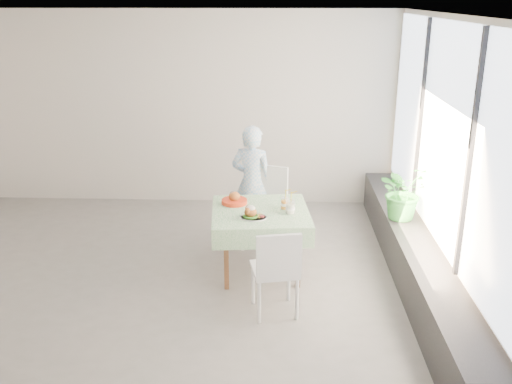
{
  "coord_description": "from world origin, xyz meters",
  "views": [
    {
      "loc": [
        1.32,
        -5.65,
        2.97
      ],
      "look_at": [
        1.08,
        0.21,
        0.94
      ],
      "focal_mm": 40.0,
      "sensor_mm": 36.0,
      "label": 1
    }
  ],
  "objects_px": {
    "cafe_table": "(260,234)",
    "juice_cup_orange": "(285,204)",
    "diner": "(252,183)",
    "potted_plant": "(404,191)",
    "chair_near": "(275,287)",
    "main_dish": "(252,214)",
    "chair_far": "(264,223)"
  },
  "relations": [
    {
      "from": "potted_plant",
      "to": "juice_cup_orange",
      "type": "bearing_deg",
      "value": -163.91
    },
    {
      "from": "chair_near",
      "to": "diner",
      "type": "distance_m",
      "value": 1.9
    },
    {
      "from": "cafe_table",
      "to": "potted_plant",
      "type": "bearing_deg",
      "value": 15.61
    },
    {
      "from": "diner",
      "to": "juice_cup_orange",
      "type": "height_order",
      "value": "diner"
    },
    {
      "from": "diner",
      "to": "juice_cup_orange",
      "type": "xyz_separation_m",
      "value": [
        0.4,
        -0.89,
        0.06
      ]
    },
    {
      "from": "potted_plant",
      "to": "cafe_table",
      "type": "bearing_deg",
      "value": -164.39
    },
    {
      "from": "diner",
      "to": "cafe_table",
      "type": "bearing_deg",
      "value": 114.65
    },
    {
      "from": "main_dish",
      "to": "potted_plant",
      "type": "xyz_separation_m",
      "value": [
        1.72,
        0.69,
        0.04
      ]
    },
    {
      "from": "chair_far",
      "to": "diner",
      "type": "distance_m",
      "value": 0.52
    },
    {
      "from": "cafe_table",
      "to": "potted_plant",
      "type": "distance_m",
      "value": 1.74
    },
    {
      "from": "chair_near",
      "to": "potted_plant",
      "type": "bearing_deg",
      "value": 42.14
    },
    {
      "from": "chair_far",
      "to": "main_dish",
      "type": "xyz_separation_m",
      "value": [
        -0.1,
        -0.94,
        0.48
      ]
    },
    {
      "from": "juice_cup_orange",
      "to": "main_dish",
      "type": "bearing_deg",
      "value": -139.52
    },
    {
      "from": "chair_far",
      "to": "diner",
      "type": "relative_size",
      "value": 0.67
    },
    {
      "from": "cafe_table",
      "to": "chair_far",
      "type": "relative_size",
      "value": 1.14
    },
    {
      "from": "chair_near",
      "to": "juice_cup_orange",
      "type": "xyz_separation_m",
      "value": [
        0.09,
        0.93,
        0.52
      ]
    },
    {
      "from": "potted_plant",
      "to": "chair_near",
      "type": "bearing_deg",
      "value": -137.86
    },
    {
      "from": "chair_near",
      "to": "main_dish",
      "type": "height_order",
      "value": "chair_near"
    },
    {
      "from": "cafe_table",
      "to": "chair_far",
      "type": "distance_m",
      "value": 0.73
    },
    {
      "from": "main_dish",
      "to": "potted_plant",
      "type": "bearing_deg",
      "value": 21.92
    },
    {
      "from": "diner",
      "to": "potted_plant",
      "type": "bearing_deg",
      "value": -178.96
    },
    {
      "from": "main_dish",
      "to": "potted_plant",
      "type": "height_order",
      "value": "potted_plant"
    },
    {
      "from": "main_dish",
      "to": "juice_cup_orange",
      "type": "relative_size",
      "value": 1.07
    },
    {
      "from": "juice_cup_orange",
      "to": "potted_plant",
      "type": "bearing_deg",
      "value": 16.09
    },
    {
      "from": "diner",
      "to": "main_dish",
      "type": "relative_size",
      "value": 5.24
    },
    {
      "from": "cafe_table",
      "to": "juice_cup_orange",
      "type": "distance_m",
      "value": 0.44
    },
    {
      "from": "cafe_table",
      "to": "chair_near",
      "type": "relative_size",
      "value": 1.25
    },
    {
      "from": "diner",
      "to": "main_dish",
      "type": "height_order",
      "value": "diner"
    },
    {
      "from": "chair_far",
      "to": "chair_near",
      "type": "distance_m",
      "value": 1.59
    },
    {
      "from": "cafe_table",
      "to": "diner",
      "type": "bearing_deg",
      "value": 98.16
    },
    {
      "from": "cafe_table",
      "to": "chair_far",
      "type": "bearing_deg",
      "value": 88.1
    },
    {
      "from": "cafe_table",
      "to": "diner",
      "type": "xyz_separation_m",
      "value": [
        -0.14,
        0.95,
        0.28
      ]
    }
  ]
}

